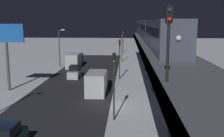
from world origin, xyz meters
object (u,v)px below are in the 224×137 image
(traffic_light_mid, at_px, (120,53))
(box_truck, at_px, (97,82))
(delivery_van, at_px, (75,60))
(traffic_light_distant, at_px, (123,39))
(sedan_white, at_px, (75,72))
(subway_train, at_px, (150,29))
(traffic_light_near, at_px, (114,77))
(commercial_billboard, at_px, (6,40))
(rail_signal, at_px, (169,31))
(traffic_light_far, at_px, (122,44))

(traffic_light_mid, bearing_deg, box_truck, 71.31)
(delivery_van, relative_size, traffic_light_distant, 1.16)
(delivery_van, xyz_separation_m, traffic_light_mid, (-9.50, 11.61, 2.85))
(sedan_white, bearing_deg, subway_train, -156.73)
(traffic_light_near, bearing_deg, delivery_van, -72.34)
(delivery_van, bearing_deg, commercial_billboard, 75.01)
(rail_signal, xyz_separation_m, traffic_light_mid, (3.34, -28.43, -4.59))
(delivery_van, bearing_deg, traffic_light_mid, 129.30)
(sedan_white, xyz_separation_m, box_truck, (-4.80, 9.28, 0.56))
(subway_train, relative_size, traffic_light_distant, 8.67)
(traffic_light_mid, height_order, traffic_light_distant, same)
(traffic_light_mid, bearing_deg, subway_train, -127.82)
(subway_train, distance_m, traffic_light_distant, 30.37)
(sedan_white, distance_m, traffic_light_mid, 8.34)
(traffic_light_near, distance_m, commercial_billboard, 18.20)
(sedan_white, distance_m, delivery_van, 10.52)
(box_truck, distance_m, traffic_light_mid, 8.90)
(subway_train, distance_m, delivery_van, 16.84)
(rail_signal, relative_size, traffic_light_near, 0.62)
(box_truck, relative_size, traffic_light_mid, 1.16)
(rail_signal, xyz_separation_m, commercial_billboard, (18.05, -20.57, -1.96))
(delivery_van, distance_m, traffic_light_mid, 15.27)
(rail_signal, distance_m, traffic_light_far, 47.01)
(traffic_light_far, height_order, commercial_billboard, commercial_billboard)
(box_truck, height_order, traffic_light_far, traffic_light_far)
(traffic_light_mid, xyz_separation_m, traffic_light_far, (0.00, -18.24, 0.00))
(subway_train, bearing_deg, box_truck, 61.65)
(rail_signal, height_order, commercial_billboard, rail_signal)
(traffic_light_mid, bearing_deg, traffic_light_far, -90.00)
(box_truck, xyz_separation_m, delivery_van, (6.80, -19.59, 0.00))
(traffic_light_mid, distance_m, traffic_light_distant, 36.47)
(commercial_billboard, bearing_deg, traffic_light_near, 144.79)
(box_truck, distance_m, traffic_light_far, 26.51)
(subway_train, height_order, delivery_van, subway_train)
(subway_train, bearing_deg, traffic_light_distant, -79.93)
(subway_train, xyz_separation_m, traffic_light_distant, (5.27, -29.68, -3.64))
(traffic_light_far, xyz_separation_m, traffic_light_distant, (0.00, -18.24, 0.00))
(traffic_light_distant, bearing_deg, commercial_billboard, 71.64)
(subway_train, xyz_separation_m, box_truck, (7.97, 14.77, -6.49))
(box_truck, height_order, traffic_light_mid, traffic_light_mid)
(traffic_light_near, bearing_deg, commercial_billboard, -35.21)
(traffic_light_distant, relative_size, commercial_billboard, 0.72)
(delivery_van, bearing_deg, traffic_light_far, -145.10)
(traffic_light_far, relative_size, traffic_light_distant, 1.00)
(sedan_white, relative_size, box_truck, 0.59)
(subway_train, distance_m, box_truck, 18.00)
(box_truck, relative_size, traffic_light_near, 1.16)
(traffic_light_far, relative_size, commercial_billboard, 0.72)
(traffic_light_distant, bearing_deg, subway_train, 100.07)
(box_truck, bearing_deg, traffic_light_mid, -108.69)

